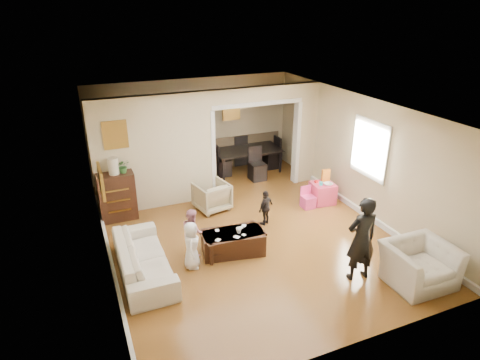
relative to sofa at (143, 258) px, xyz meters
name	(u,v)px	position (x,y,z in m)	size (l,w,h in m)	color
floor	(244,229)	(2.21, 0.71, -0.30)	(7.00, 7.00, 0.00)	#915D25
partition_left	(156,153)	(0.83, 2.51, 1.00)	(2.75, 0.18, 2.60)	beige
partition_right	(305,134)	(4.68, 2.51, 1.00)	(0.55, 0.18, 2.60)	beige
partition_header	(257,94)	(3.31, 2.51, 2.12)	(2.22, 0.18, 0.35)	beige
window_pane	(370,149)	(4.94, 0.31, 1.25)	(0.03, 0.95, 1.10)	white
framed_art_partition	(115,135)	(0.01, 2.41, 1.55)	(0.45, 0.03, 0.55)	brown
framed_art_sofa_wall	(101,181)	(-0.50, 0.11, 1.50)	(0.03, 0.55, 0.40)	brown
framed_art_alcove	(231,109)	(3.31, 4.15, 1.40)	(0.45, 0.03, 0.55)	brown
sofa	(143,258)	(0.00, 0.00, 0.00)	(2.07, 0.81, 0.60)	white
armchair_back	(212,196)	(1.90, 1.85, 0.03)	(0.70, 0.72, 0.66)	tan
armchair_front	(419,264)	(4.22, -2.05, 0.05)	(1.08, 0.94, 0.70)	white
dresser	(117,196)	(-0.12, 2.23, 0.23)	(0.77, 0.43, 1.06)	#351C0F
table_lamp	(113,166)	(-0.12, 2.23, 0.93)	(0.22, 0.22, 0.36)	beige
potted_plant	(123,166)	(0.08, 2.23, 0.90)	(0.27, 0.23, 0.30)	#32692E
coffee_table	(233,242)	(1.68, 0.00, -0.09)	(1.15, 0.57, 0.43)	#341A10
coffee_cup	(239,230)	(1.78, -0.05, 0.18)	(0.11, 0.11, 0.10)	white
play_table	(323,193)	(4.44, 1.16, -0.06)	(0.51, 0.51, 0.49)	#D73860
cereal_box	(326,175)	(4.56, 1.26, 0.33)	(0.20, 0.07, 0.30)	yellow
cyan_cup	(321,183)	(4.34, 1.11, 0.22)	(0.08, 0.08, 0.08)	#27C4C7
toy_block	(316,182)	(4.32, 1.28, 0.21)	(0.08, 0.06, 0.05)	red
play_bowl	(328,184)	(4.49, 1.04, 0.21)	(0.21, 0.21, 0.05)	white
dining_table	(248,160)	(3.60, 3.67, 0.02)	(1.84, 1.03, 0.65)	black
adult_person	(362,239)	(3.37, -1.55, 0.46)	(0.56, 0.37, 1.53)	black
child_kneel_a	(191,245)	(0.83, -0.15, 0.14)	(0.44, 0.28, 0.89)	white
child_kneel_b	(192,231)	(0.98, 0.30, 0.15)	(0.44, 0.34, 0.91)	#CF8193
child_toddler	(266,208)	(2.73, 0.75, 0.09)	(0.46, 0.19, 0.78)	black
craft_papers	(233,233)	(1.68, -0.02, 0.13)	(0.76, 0.48, 0.00)	white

